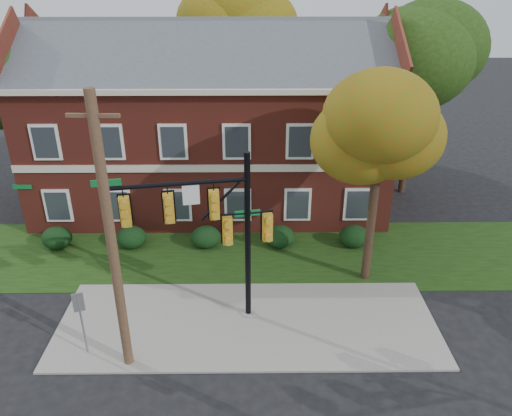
{
  "coord_description": "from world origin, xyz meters",
  "views": [
    {
      "loc": [
        0.16,
        -13.81,
        12.07
      ],
      "look_at": [
        0.33,
        3.0,
        3.85
      ],
      "focal_mm": 35.0,
      "sensor_mm": 36.0,
      "label": 1
    }
  ],
  "objects_px": {
    "hedge_far_right": "(354,236)",
    "hedge_far_left": "(57,238)",
    "tree_left_rear": "(8,87)",
    "utility_pole": "(112,243)",
    "tree_right_rear": "(428,50)",
    "apartment_building": "(210,114)",
    "hedge_right": "(280,237)",
    "traffic_signal": "(213,223)",
    "tree_far_rear": "(238,21)",
    "tree_near_right": "(389,128)",
    "hedge_center": "(206,237)",
    "hedge_left": "(131,237)",
    "sign_post": "(80,314)"
  },
  "relations": [
    {
      "from": "tree_right_rear",
      "to": "utility_pole",
      "type": "xyz_separation_m",
      "value": [
        -13.29,
        -13.81,
        -3.44
      ]
    },
    {
      "from": "tree_right_rear",
      "to": "utility_pole",
      "type": "bearing_deg",
      "value": -133.9
    },
    {
      "from": "hedge_far_right",
      "to": "hedge_far_left",
      "type": "bearing_deg",
      "value": 180.0
    },
    {
      "from": "tree_right_rear",
      "to": "hedge_center",
      "type": "bearing_deg",
      "value": -151.63
    },
    {
      "from": "apartment_building",
      "to": "tree_left_rear",
      "type": "xyz_separation_m",
      "value": [
        -9.73,
        -1.12,
        1.69
      ]
    },
    {
      "from": "tree_left_rear",
      "to": "utility_pole",
      "type": "relative_size",
      "value": 0.96
    },
    {
      "from": "hedge_right",
      "to": "hedge_center",
      "type": "bearing_deg",
      "value": 180.0
    },
    {
      "from": "hedge_right",
      "to": "tree_far_rear",
      "type": "distance_m",
      "value": 15.66
    },
    {
      "from": "hedge_left",
      "to": "hedge_far_right",
      "type": "relative_size",
      "value": 1.0
    },
    {
      "from": "tree_right_rear",
      "to": "traffic_signal",
      "type": "distance_m",
      "value": 16.07
    },
    {
      "from": "tree_right_rear",
      "to": "utility_pole",
      "type": "height_order",
      "value": "tree_right_rear"
    },
    {
      "from": "apartment_building",
      "to": "tree_left_rear",
      "type": "distance_m",
      "value": 9.94
    },
    {
      "from": "tree_right_rear",
      "to": "utility_pole",
      "type": "distance_m",
      "value": 19.47
    },
    {
      "from": "hedge_far_left",
      "to": "tree_near_right",
      "type": "height_order",
      "value": "tree_near_right"
    },
    {
      "from": "apartment_building",
      "to": "hedge_far_left",
      "type": "bearing_deg",
      "value": -143.11
    },
    {
      "from": "hedge_right",
      "to": "tree_left_rear",
      "type": "height_order",
      "value": "tree_left_rear"
    },
    {
      "from": "hedge_right",
      "to": "tree_left_rear",
      "type": "xyz_separation_m",
      "value": [
        -13.23,
        4.14,
        6.16
      ]
    },
    {
      "from": "apartment_building",
      "to": "hedge_far_left",
      "type": "height_order",
      "value": "apartment_building"
    },
    {
      "from": "hedge_far_right",
      "to": "tree_right_rear",
      "type": "bearing_deg",
      "value": 54.77
    },
    {
      "from": "hedge_far_right",
      "to": "tree_far_rear",
      "type": "xyz_separation_m",
      "value": [
        -5.66,
        13.09,
        8.32
      ]
    },
    {
      "from": "traffic_signal",
      "to": "sign_post",
      "type": "distance_m",
      "value": 5.29
    },
    {
      "from": "hedge_left",
      "to": "sign_post",
      "type": "distance_m",
      "value": 7.32
    },
    {
      "from": "hedge_far_right",
      "to": "sign_post",
      "type": "height_order",
      "value": "sign_post"
    },
    {
      "from": "hedge_far_left",
      "to": "utility_pole",
      "type": "height_order",
      "value": "utility_pole"
    },
    {
      "from": "tree_left_rear",
      "to": "tree_far_rear",
      "type": "bearing_deg",
      "value": 38.97
    },
    {
      "from": "tree_far_rear",
      "to": "utility_pole",
      "type": "distance_m",
      "value": 21.46
    },
    {
      "from": "apartment_building",
      "to": "hedge_left",
      "type": "height_order",
      "value": "apartment_building"
    },
    {
      "from": "hedge_right",
      "to": "traffic_signal",
      "type": "relative_size",
      "value": 0.21
    },
    {
      "from": "tree_right_rear",
      "to": "sign_post",
      "type": "distance_m",
      "value": 20.93
    },
    {
      "from": "hedge_right",
      "to": "tree_left_rear",
      "type": "relative_size",
      "value": 0.16
    },
    {
      "from": "tree_near_right",
      "to": "apartment_building",
      "type": "bearing_deg",
      "value": 131.77
    },
    {
      "from": "hedge_left",
      "to": "tree_far_rear",
      "type": "relative_size",
      "value": 0.12
    },
    {
      "from": "tree_near_right",
      "to": "traffic_signal",
      "type": "bearing_deg",
      "value": -158.03
    },
    {
      "from": "hedge_left",
      "to": "utility_pole",
      "type": "distance_m",
      "value": 8.88
    },
    {
      "from": "hedge_far_left",
      "to": "tree_right_rear",
      "type": "relative_size",
      "value": 0.13
    },
    {
      "from": "hedge_far_right",
      "to": "tree_far_rear",
      "type": "distance_m",
      "value": 16.51
    },
    {
      "from": "hedge_far_left",
      "to": "tree_left_rear",
      "type": "bearing_deg",
      "value": 123.42
    },
    {
      "from": "hedge_left",
      "to": "hedge_far_right",
      "type": "xyz_separation_m",
      "value": [
        10.5,
        0.0,
        0.0
      ]
    },
    {
      "from": "tree_right_rear",
      "to": "tree_far_rear",
      "type": "bearing_deg",
      "value": 145.0
    },
    {
      "from": "hedge_far_left",
      "to": "tree_far_rear",
      "type": "xyz_separation_m",
      "value": [
        8.34,
        13.09,
        8.32
      ]
    },
    {
      "from": "hedge_right",
      "to": "tree_near_right",
      "type": "relative_size",
      "value": 0.16
    },
    {
      "from": "tree_left_rear",
      "to": "tree_far_rear",
      "type": "relative_size",
      "value": 0.77
    },
    {
      "from": "apartment_building",
      "to": "hedge_center",
      "type": "xyz_separation_m",
      "value": [
        0.0,
        -5.25,
        -4.46
      ]
    },
    {
      "from": "hedge_far_right",
      "to": "tree_near_right",
      "type": "bearing_deg",
      "value": -85.48
    },
    {
      "from": "hedge_left",
      "to": "hedge_center",
      "type": "height_order",
      "value": "same"
    },
    {
      "from": "hedge_far_right",
      "to": "utility_pole",
      "type": "xyz_separation_m",
      "value": [
        -8.98,
        -7.7,
        4.16
      ]
    },
    {
      "from": "hedge_far_left",
      "to": "hedge_center",
      "type": "height_order",
      "value": "same"
    },
    {
      "from": "hedge_center",
      "to": "tree_right_rear",
      "type": "height_order",
      "value": "tree_right_rear"
    },
    {
      "from": "hedge_center",
      "to": "hedge_far_right",
      "type": "height_order",
      "value": "same"
    },
    {
      "from": "hedge_far_left",
      "to": "tree_right_rear",
      "type": "distance_m",
      "value": 20.75
    }
  ]
}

